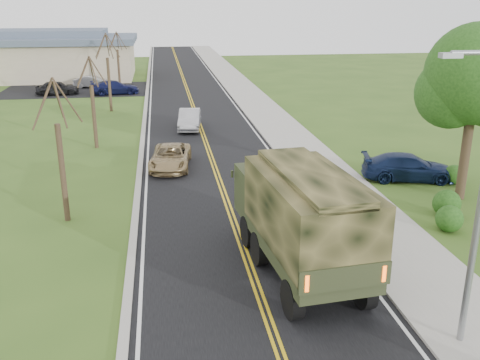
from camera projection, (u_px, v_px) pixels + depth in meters
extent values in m
plane|color=#34521B|center=(278.00, 348.00, 14.47)|extent=(160.00, 160.00, 0.00)
cube|color=black|center=(190.00, 97.00, 51.95)|extent=(8.00, 120.00, 0.01)
cube|color=#9E998E|center=(232.00, 95.00, 52.52)|extent=(0.30, 120.00, 0.12)
cube|color=#9E998E|center=(249.00, 95.00, 52.77)|extent=(3.20, 120.00, 0.10)
cube|color=#9E998E|center=(147.00, 98.00, 51.36)|extent=(0.30, 120.00, 0.10)
cylinder|color=gray|center=(480.00, 207.00, 13.43)|extent=(0.18, 0.18, 8.00)
cylinder|color=gray|center=(480.00, 53.00, 12.13)|extent=(1.40, 0.12, 0.12)
cube|color=gray|center=(451.00, 55.00, 12.05)|extent=(0.50, 0.22, 0.12)
cylinder|color=#38281C|center=(466.00, 147.00, 24.58)|extent=(0.44, 0.44, 5.04)
sphere|color=#1A3E11|center=(476.00, 74.00, 23.52)|extent=(4.50, 4.50, 4.50)
sphere|color=#1A3E11|center=(451.00, 93.00, 24.16)|extent=(3.24, 3.24, 3.24)
cylinder|color=#38281C|center=(63.00, 173.00, 22.19)|extent=(0.24, 0.24, 4.20)
cylinder|color=#38281C|center=(67.00, 100.00, 21.41)|extent=(1.01, 0.33, 1.90)
cylinder|color=#38281C|center=(58.00, 100.00, 21.83)|extent=(0.13, 1.29, 1.74)
cylinder|color=#38281C|center=(43.00, 101.00, 21.32)|extent=(0.98, 0.43, 1.90)
cylinder|color=#38281C|center=(42.00, 105.00, 20.74)|extent=(0.79, 1.05, 1.77)
cylinder|color=#38281C|center=(60.00, 103.00, 20.87)|extent=(0.58, 0.90, 1.90)
cylinder|color=#38281C|center=(94.00, 117.00, 33.47)|extent=(0.24, 0.24, 3.96)
cylinder|color=#38281C|center=(98.00, 71.00, 32.74)|extent=(0.96, 0.32, 1.79)
cylinder|color=#38281C|center=(92.00, 71.00, 33.13)|extent=(0.12, 1.22, 1.65)
cylinder|color=#38281C|center=(83.00, 71.00, 32.66)|extent=(0.93, 0.41, 1.79)
cylinder|color=#38281C|center=(83.00, 73.00, 32.11)|extent=(0.75, 0.99, 1.67)
cylinder|color=#38281C|center=(94.00, 72.00, 32.23)|extent=(0.55, 0.85, 1.80)
cylinder|color=#38281C|center=(109.00, 85.00, 44.64)|extent=(0.24, 0.24, 4.44)
cylinder|color=#38281C|center=(113.00, 45.00, 43.82)|extent=(1.07, 0.35, 2.00)
cylinder|color=#38281C|center=(108.00, 46.00, 44.26)|extent=(0.13, 1.36, 1.84)
cylinder|color=#38281C|center=(100.00, 45.00, 43.73)|extent=(1.03, 0.46, 2.00)
cylinder|color=#38281C|center=(101.00, 47.00, 43.11)|extent=(0.83, 1.10, 1.87)
cylinder|color=#38281C|center=(109.00, 46.00, 43.25)|extent=(0.61, 0.95, 2.01)
cylinder|color=#38281C|center=(119.00, 70.00, 55.95)|extent=(0.24, 0.24, 4.08)
cylinder|color=#38281C|center=(121.00, 40.00, 55.19)|extent=(0.99, 0.33, 1.84)
cylinder|color=#38281C|center=(118.00, 41.00, 55.60)|extent=(0.13, 1.25, 1.69)
cylinder|color=#38281C|center=(112.00, 41.00, 55.10)|extent=(0.95, 0.42, 1.85)
cylinder|color=#38281C|center=(113.00, 42.00, 54.54)|extent=(0.77, 1.02, 1.72)
cylinder|color=#38281C|center=(119.00, 41.00, 54.67)|extent=(0.57, 0.88, 1.85)
cube|color=tan|center=(48.00, 60.00, 64.03)|extent=(20.00, 12.00, 4.20)
cube|color=#475466|center=(45.00, 40.00, 63.27)|extent=(21.00, 13.00, 0.70)
cube|color=#475466|center=(45.00, 34.00, 63.04)|extent=(14.00, 8.00, 0.90)
cube|color=black|center=(91.00, 90.00, 56.17)|extent=(18.00, 10.00, 0.02)
cylinder|color=black|center=(293.00, 299.00, 15.68)|extent=(0.50, 1.23, 1.20)
cylinder|color=black|center=(364.00, 289.00, 16.21)|extent=(0.50, 1.23, 1.20)
cylinder|color=black|center=(260.00, 248.00, 18.89)|extent=(0.50, 1.23, 1.20)
cylinder|color=black|center=(320.00, 242.00, 19.42)|extent=(0.50, 1.23, 1.20)
cylinder|color=black|center=(249.00, 231.00, 20.29)|extent=(0.50, 1.23, 1.20)
cylinder|color=black|center=(305.00, 225.00, 20.82)|extent=(0.50, 1.23, 1.20)
cube|color=#2E361D|center=(297.00, 239.00, 18.38)|extent=(3.35, 7.85, 0.38)
cube|color=#2E361D|center=(273.00, 187.00, 20.64)|extent=(2.81, 2.32, 1.53)
cube|color=black|center=(266.00, 174.00, 21.47)|extent=(2.40, 0.32, 0.76)
cube|color=#2E361D|center=(307.00, 243.00, 17.44)|extent=(3.27, 6.02, 0.16)
cube|color=black|center=(309.00, 210.00, 17.07)|extent=(3.27, 6.02, 2.18)
cube|color=black|center=(310.00, 176.00, 16.71)|extent=(2.30, 5.92, 0.27)
cube|color=#2E361D|center=(345.00, 278.00, 14.69)|extent=(2.73, 0.39, 0.71)
cube|color=#FF590C|center=(307.00, 284.00, 14.37)|extent=(0.11, 0.05, 0.49)
cube|color=#FF590C|center=(384.00, 274.00, 14.90)|extent=(0.11, 0.05, 0.49)
imported|color=#9C8458|center=(170.00, 157.00, 29.79)|extent=(2.63, 4.77, 1.26)
imported|color=#BBBBC0|center=(190.00, 119.00, 38.85)|extent=(1.95, 4.42, 1.41)
imported|color=#101D3D|center=(408.00, 167.00, 27.77)|extent=(5.05, 2.92, 1.38)
imported|color=black|center=(57.00, 88.00, 52.82)|extent=(4.26, 2.04, 1.40)
imported|color=#9D9DA1|center=(93.00, 82.00, 57.18)|extent=(4.07, 1.88, 1.29)
imported|color=#11143E|center=(115.00, 87.00, 53.23)|extent=(4.91, 2.56, 1.36)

